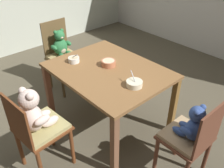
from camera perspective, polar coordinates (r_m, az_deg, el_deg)
name	(u,v)px	position (r m, az deg, el deg)	size (l,w,h in m)	color
ground_plane	(109,124)	(2.92, -0.74, -9.23)	(5.20, 5.20, 0.04)	brown
dining_table	(108,77)	(2.53, -0.84, 1.68)	(1.19, 0.92, 0.72)	brown
teddy_chair_near_right	(191,133)	(2.11, 18.00, -10.85)	(0.36, 0.39, 0.86)	brown
teddy_chair_near_left	(62,51)	(3.31, -11.66, 7.60)	(0.39, 0.39, 0.93)	brown
teddy_chair_near_front	(35,120)	(2.15, -17.50, -8.02)	(0.43, 0.43, 0.90)	brown
porridge_bowl_white_near_left	(74,60)	(2.64, -8.91, 5.64)	(0.13, 0.12, 0.11)	silver
porridge_bowl_terracotta_center	(109,63)	(2.53, -0.81, 4.94)	(0.15, 0.15, 0.06)	#B76B49
porridge_bowl_cream_near_right	(134,84)	(2.21, 5.24, 0.11)	(0.16, 0.15, 0.13)	beige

